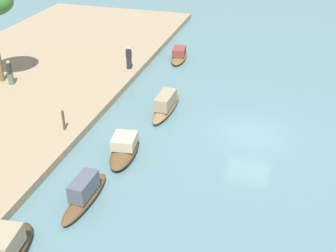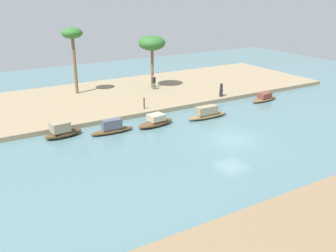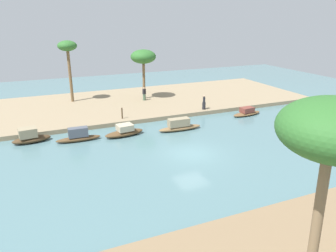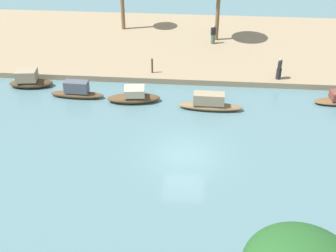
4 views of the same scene
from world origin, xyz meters
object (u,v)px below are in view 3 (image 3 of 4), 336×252
(person_by_mooring, at_px, (144,95))
(person_on_near_bank, at_px, (204,104))
(sampan_open_hull, at_px, (78,136))
(sampan_with_red_awning, at_px, (125,132))
(palm_tree_left_far, at_px, (68,49))
(palm_tree_right_short, at_px, (334,135))
(sampan_midstream, at_px, (247,112))
(palm_tree_left_near, at_px, (143,57))
(sampan_upstream_small, at_px, (30,137))
(sampan_downstream_large, at_px, (179,126))
(mooring_post, at_px, (122,113))

(person_by_mooring, bearing_deg, person_on_near_bank, 102.71)
(sampan_open_hull, height_order, sampan_with_red_awning, sampan_open_hull)
(palm_tree_left_far, height_order, palm_tree_right_short, palm_tree_right_short)
(sampan_open_hull, distance_m, person_on_near_bank, 14.97)
(sampan_open_hull, xyz_separation_m, palm_tree_left_far, (-1.17, -13.06, 6.36))
(sampan_midstream, height_order, sampan_with_red_awning, sampan_with_red_awning)
(person_by_mooring, distance_m, palm_tree_left_near, 4.67)
(sampan_upstream_small, height_order, sampan_with_red_awning, sampan_upstream_small)
(sampan_upstream_small, distance_m, palm_tree_right_short, 25.91)
(palm_tree_left_far, relative_size, palm_tree_right_short, 0.90)
(sampan_downstream_large, xyz_separation_m, person_on_near_bank, (-5.09, -4.32, 0.64))
(sampan_open_hull, xyz_separation_m, palm_tree_right_short, (-3.59, 22.37, 7.30))
(sampan_open_hull, distance_m, palm_tree_left_far, 14.58)
(mooring_post, bearing_deg, sampan_upstream_small, 14.24)
(sampan_downstream_large, height_order, person_by_mooring, person_by_mooring)
(sampan_upstream_small, xyz_separation_m, mooring_post, (-8.94, -2.27, 0.49))
(sampan_with_red_awning, xyz_separation_m, palm_tree_left_far, (2.98, -13.35, 6.43))
(person_on_near_bank, relative_size, palm_tree_left_near, 0.27)
(sampan_with_red_awning, bearing_deg, person_by_mooring, -125.16)
(sampan_midstream, bearing_deg, palm_tree_left_near, -56.68)
(mooring_post, bearing_deg, person_on_near_bank, 178.57)
(person_on_near_bank, bearing_deg, sampan_midstream, 78.75)
(sampan_open_hull, height_order, person_on_near_bank, person_on_near_bank)
(sampan_open_hull, distance_m, sampan_downstream_large, 9.52)
(person_on_near_bank, height_order, palm_tree_right_short, palm_tree_right_short)
(person_by_mooring, bearing_deg, sampan_upstream_small, 8.85)
(sampan_downstream_large, distance_m, sampan_upstream_small, 13.61)
(sampan_with_red_awning, relative_size, palm_tree_right_short, 0.46)
(person_by_mooring, bearing_deg, sampan_with_red_awning, 38.19)
(sampan_upstream_small, bearing_deg, palm_tree_left_near, -152.00)
(person_on_near_bank, relative_size, person_by_mooring, 1.00)
(sampan_open_hull, distance_m, palm_tree_right_short, 23.80)
(sampan_upstream_small, relative_size, sampan_with_red_awning, 0.87)
(person_on_near_bank, distance_m, palm_tree_left_far, 17.50)
(sampan_downstream_large, height_order, palm_tree_left_near, palm_tree_left_near)
(sampan_upstream_small, xyz_separation_m, person_by_mooring, (-13.59, -8.69, 0.61))
(sampan_open_hull, height_order, sampan_upstream_small, sampan_upstream_small)
(sampan_downstream_large, height_order, sampan_upstream_small, sampan_upstream_small)
(palm_tree_left_near, bearing_deg, sampan_with_red_awning, 62.65)
(sampan_midstream, distance_m, person_by_mooring, 12.97)
(sampan_downstream_large, xyz_separation_m, sampan_upstream_small, (13.41, -2.29, 0.05))
(sampan_midstream, distance_m, sampan_with_red_awning, 14.47)
(sampan_with_red_awning, distance_m, palm_tree_left_far, 15.11)
(mooring_post, bearing_deg, person_by_mooring, -125.91)
(mooring_post, bearing_deg, sampan_with_red_awning, 77.63)
(palm_tree_left_near, bearing_deg, sampan_midstream, 130.00)
(sampan_upstream_small, bearing_deg, sampan_with_red_awning, 161.96)
(sampan_midstream, relative_size, mooring_post, 3.31)
(sampan_upstream_small, relative_size, palm_tree_right_short, 0.40)
(sampan_midstream, xyz_separation_m, mooring_post, (13.58, -2.94, 0.68))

